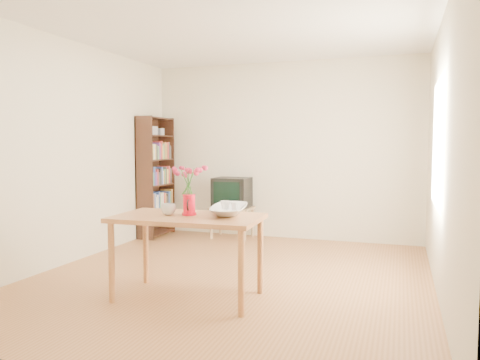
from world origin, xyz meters
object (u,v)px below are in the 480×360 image
at_px(pitcher, 189,205).
at_px(mug, 169,209).
at_px(table, 188,226).
at_px(television, 232,192).
at_px(bowl, 229,190).

relative_size(pitcher, mug, 1.55).
height_order(table, pitcher, pitcher).
bearing_deg(television, table, -79.57).
relative_size(table, television, 2.58).
bearing_deg(bowl, television, 109.32).
xyz_separation_m(bowl, television, (-0.87, 2.50, -0.29)).
distance_m(pitcher, television, 2.75).
relative_size(mug, television, 0.25).
distance_m(table, pitcher, 0.18).
height_order(pitcher, television, pitcher).
relative_size(table, bowl, 2.82).
bearing_deg(table, pitcher, 92.69).
bearing_deg(pitcher, table, -102.75).
bearing_deg(table, bowl, 33.99).
height_order(mug, bowl, bowl).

